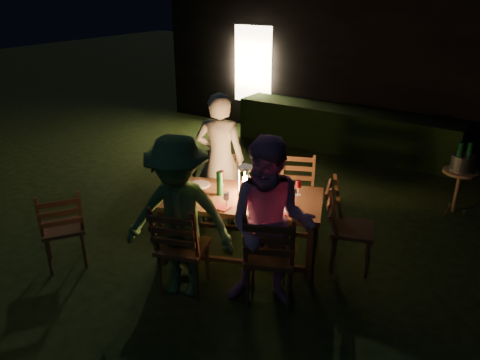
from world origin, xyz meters
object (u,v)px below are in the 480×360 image
Objects in this scene: dining_table at (241,203)px; bottle_table at (219,183)px; chair_far_right at (295,207)px; side_table at (460,176)px; person_opp_right at (271,226)px; person_house_side at (220,159)px; ice_bucket at (462,163)px; chair_far_left at (220,201)px; chair_end at (350,241)px; person_opp_left at (179,218)px; bottle_bucket_b at (468,159)px; bottle_bucket_a at (458,160)px; chair_near_left at (183,261)px; lantern at (247,182)px; chair_near_right at (270,271)px; chair_spare at (65,241)px.

dining_table is 7.16× the size of bottle_table.
side_table is (1.65, 1.65, 0.25)m from chair_far_right.
side_table is at bearing 48.47° from person_opp_right.
person_house_side is 5.79× the size of ice_bucket.
bottle_table is at bearing 105.45° from chair_far_left.
chair_end is 0.62× the size of person_opp_left.
bottle_bucket_b is (1.93, 2.61, 0.10)m from dining_table.
bottle_bucket_b is at bearing 32.13° from dining_table.
person_opp_left reaches higher than bottle_bucket_a.
person_opp_right is 1.02× the size of person_opp_left.
chair_end is 3.29× the size of bottle_bucket_a.
person_opp_right reaches higher than chair_far_right.
chair_far_right is at bearing 177.16° from person_house_side.
chair_far_left reaches higher than bottle_bucket_b.
person_opp_left is 5.30× the size of bottle_bucket_b.
side_table is (2.60, 1.97, -0.32)m from person_house_side.
chair_far_left is 3.30m from ice_bucket.
ice_bucket is (2.02, 3.46, 0.40)m from chair_near_left.
chair_far_left is at bearing -141.90° from bottle_bucket_b.
person_house_side is 0.92m from lantern.
side_table is (1.16, 3.17, -0.32)m from person_opp_right.
person_house_side is 1.00× the size of person_opp_right.
dining_table is 3.25× the size of side_table.
side_table is at bearing 38.85° from person_opp_left.
dining_table is 3.12m from bottle_bucket_a.
person_opp_right reaches higher than bottle_table.
chair_near_left is 4.09m from bottle_bucket_b.
dining_table is 6.26× the size of bottle_bucket_a.
chair_near_right is at bearing 3.02° from person_opp_left.
chair_far_left is at bearing -141.91° from side_table.
lantern reaches higher than chair_far_right.
bottle_table is at bearing -128.14° from bottle_bucket_a.
ice_bucket is (1.85, 2.51, -0.18)m from lantern.
chair_near_right is 1.13× the size of chair_far_left.
person_opp_left is 5.65× the size of ice_bucket.
bottle_bucket_a is (-0.05, -0.04, 0.05)m from ice_bucket.
chair_spare is at bearing -161.90° from dining_table.
person_house_side is at bearing 125.16° from bottle_table.
chair_near_left is at bearing -60.88° from chair_end.
lantern reaches higher than chair_end.
chair_near_left reaches higher than chair_far_left.
chair_far_left is 3.29m from side_table.
chair_spare is 0.58× the size of person_house_side.
bottle_table is at bearing -128.63° from bottle_bucket_b.
chair_far_right is 3.08× the size of bottle_bucket_a.
bottle_bucket_a is at bearing -164.24° from person_house_side.
chair_end is at bearing 130.25° from chair_far_right.
side_table is at bearing 143.82° from chair_end.
chair_end reaches higher than bottle_table.
chair_near_left is at bearing -99.91° from lantern.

